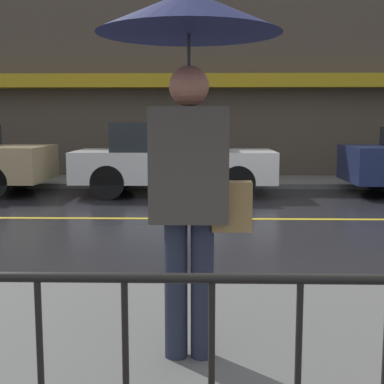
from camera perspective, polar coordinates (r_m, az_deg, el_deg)
The scene contains 7 objects.
ground_plane at distance 8.72m, azimuth 8.43°, elevation -2.88°, with size 80.00×80.00×0.00m, color black.
sidewalk_near at distance 3.62m, azimuth 19.45°, elevation -17.68°, with size 28.00×3.19×0.11m.
sidewalk_far at distance 13.49m, azimuth 5.92°, elevation 1.12°, with size 28.00×2.09×0.11m.
lane_marking at distance 8.72m, azimuth 8.43°, elevation -2.85°, with size 25.20×0.12×0.01m.
building_storefront at distance 14.60m, azimuth 5.69°, elevation 11.41°, with size 28.00×0.85×5.09m.
pedestrian at distance 3.19m, azimuth -0.23°, elevation 12.41°, with size 1.08×1.08×2.21m.
car_white at distance 11.40m, azimuth -2.10°, elevation 3.63°, with size 4.21×1.75×1.54m.
Camera 1 is at (-1.08, -8.51, 1.58)m, focal length 50.00 mm.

